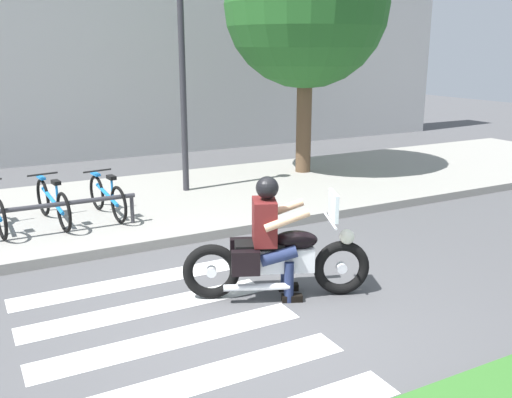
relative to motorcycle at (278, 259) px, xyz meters
The scene contains 14 objects.
ground_plane 0.79m from the motorcycle, 141.89° to the right, with size 48.00×48.00×0.00m, color #4C4C4F.
sidewalk 4.45m from the motorcycle, 96.55° to the left, with size 24.00×4.40×0.15m, color gray.
crosswalk_stripe_1 1.95m from the motorcycle, 140.81° to the right, with size 2.80×0.40×0.01m, color white.
crosswalk_stripe_2 1.59m from the motorcycle, 164.88° to the right, with size 2.80×0.40×0.01m, color white.
crosswalk_stripe_3 1.59m from the motorcycle, 164.63° to the left, with size 2.80×0.40×0.01m, color white.
crosswalk_stripe_4 1.95m from the motorcycle, 140.65° to the left, with size 2.80×0.40×0.01m, color white.
motorcycle is the anchor object (origin of this frame).
rider 0.38m from the motorcycle, 153.85° to the left, with size 0.75×0.69×1.45m.
bicycle_2 4.20m from the motorcycle, 117.09° to the left, with size 0.48×1.69×0.75m.
bicycle_3 3.89m from the motorcycle, 105.82° to the left, with size 0.48×1.54×0.73m.
bike_rack 3.96m from the motorcycle, 126.29° to the left, with size 3.16×0.07×0.49m.
street_lamp 5.31m from the motorcycle, 81.37° to the left, with size 0.28×0.28×4.32m.
tree_near_rack 7.16m from the motorcycle, 54.65° to the left, with size 3.48×3.48×5.47m.
building_backdrop 10.55m from the motorcycle, 92.86° to the left, with size 24.00×1.20×6.93m, color #B0B0B0.
Camera 1 is at (-2.64, -4.94, 2.84)m, focal length 39.79 mm.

